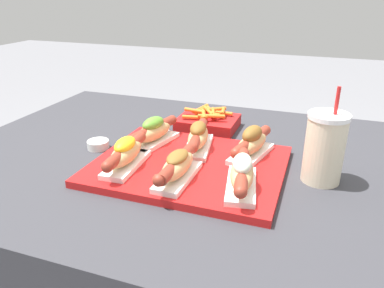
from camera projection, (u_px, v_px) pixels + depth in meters
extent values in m
cube|color=#333338|center=(198.00, 269.00, 1.11)|extent=(1.32, 0.91, 0.74)
cube|color=red|center=(189.00, 166.00, 0.90)|extent=(0.45, 0.36, 0.02)
cube|color=white|center=(126.00, 164.00, 0.88)|extent=(0.07, 0.16, 0.01)
ellipsoid|color=tan|center=(126.00, 153.00, 0.87)|extent=(0.06, 0.14, 0.04)
cylinder|color=maroon|center=(125.00, 151.00, 0.86)|extent=(0.03, 0.18, 0.03)
sphere|color=maroon|center=(107.00, 167.00, 0.79)|extent=(0.03, 0.03, 0.03)
sphere|color=maroon|center=(141.00, 137.00, 0.94)|extent=(0.03, 0.03, 0.03)
ellipsoid|color=yellow|center=(125.00, 144.00, 0.86)|extent=(0.04, 0.08, 0.03)
cube|color=white|center=(178.00, 177.00, 0.82)|extent=(0.06, 0.16, 0.01)
ellipsoid|color=tan|center=(178.00, 165.00, 0.81)|extent=(0.05, 0.14, 0.04)
cylinder|color=maroon|center=(178.00, 162.00, 0.81)|extent=(0.03, 0.17, 0.03)
sphere|color=maroon|center=(161.00, 181.00, 0.73)|extent=(0.03, 0.03, 0.03)
sphere|color=maroon|center=(192.00, 147.00, 0.88)|extent=(0.03, 0.03, 0.03)
ellipsoid|color=brown|center=(178.00, 157.00, 0.80)|extent=(0.04, 0.08, 0.02)
cube|color=white|center=(241.00, 185.00, 0.78)|extent=(0.09, 0.17, 0.01)
ellipsoid|color=tan|center=(242.00, 174.00, 0.77)|extent=(0.07, 0.15, 0.04)
cylinder|color=maroon|center=(242.00, 171.00, 0.77)|extent=(0.06, 0.18, 0.03)
sphere|color=maroon|center=(240.00, 192.00, 0.69)|extent=(0.03, 0.03, 0.03)
sphere|color=maroon|center=(243.00, 153.00, 0.85)|extent=(0.03, 0.03, 0.03)
ellipsoid|color=silver|center=(242.00, 163.00, 0.76)|extent=(0.05, 0.08, 0.03)
cube|color=white|center=(154.00, 141.00, 1.00)|extent=(0.09, 0.17, 0.01)
ellipsoid|color=tan|center=(154.00, 132.00, 0.99)|extent=(0.08, 0.15, 0.04)
cylinder|color=maroon|center=(153.00, 129.00, 0.99)|extent=(0.06, 0.18, 0.03)
sphere|color=maroon|center=(132.00, 140.00, 0.92)|extent=(0.03, 0.03, 0.03)
sphere|color=maroon|center=(172.00, 120.00, 1.06)|extent=(0.03, 0.03, 0.03)
ellipsoid|color=#5B992D|center=(153.00, 123.00, 0.98)|extent=(0.06, 0.08, 0.03)
cube|color=white|center=(198.00, 147.00, 0.97)|extent=(0.09, 0.17, 0.01)
ellipsoid|color=tan|center=(198.00, 137.00, 0.96)|extent=(0.07, 0.14, 0.04)
cylinder|color=maroon|center=(198.00, 134.00, 0.96)|extent=(0.06, 0.18, 0.03)
sphere|color=maroon|center=(193.00, 148.00, 0.88)|extent=(0.03, 0.03, 0.03)
sphere|color=maroon|center=(203.00, 123.00, 1.03)|extent=(0.03, 0.03, 0.03)
ellipsoid|color=brown|center=(198.00, 128.00, 0.95)|extent=(0.05, 0.08, 0.03)
cube|color=white|center=(251.00, 154.00, 0.93)|extent=(0.09, 0.17, 0.01)
ellipsoid|color=tan|center=(252.00, 144.00, 0.92)|extent=(0.08, 0.15, 0.04)
cylinder|color=maroon|center=(252.00, 141.00, 0.92)|extent=(0.07, 0.18, 0.03)
sphere|color=maroon|center=(236.00, 153.00, 0.85)|extent=(0.03, 0.03, 0.03)
sphere|color=maroon|center=(266.00, 130.00, 0.98)|extent=(0.03, 0.03, 0.03)
ellipsoid|color=brown|center=(252.00, 134.00, 0.91)|extent=(0.06, 0.08, 0.04)
cylinder|color=silver|center=(98.00, 145.00, 1.02)|extent=(0.06, 0.06, 0.02)
cylinder|color=beige|center=(98.00, 142.00, 1.01)|extent=(0.05, 0.05, 0.01)
cylinder|color=beige|center=(324.00, 150.00, 0.83)|extent=(0.09, 0.09, 0.15)
cylinder|color=white|center=(329.00, 116.00, 0.79)|extent=(0.09, 0.09, 0.01)
cylinder|color=red|center=(337.00, 101.00, 0.78)|extent=(0.01, 0.01, 0.06)
cube|color=#B21919|center=(208.00, 123.00, 1.16)|extent=(0.18, 0.14, 0.03)
cylinder|color=orange|center=(211.00, 116.00, 1.11)|extent=(0.08, 0.03, 0.01)
cylinder|color=orange|center=(200.00, 111.00, 1.18)|extent=(0.02, 0.06, 0.01)
cylinder|color=orange|center=(216.00, 115.00, 1.15)|extent=(0.06, 0.04, 0.01)
cylinder|color=orange|center=(225.00, 113.00, 1.16)|extent=(0.06, 0.01, 0.01)
cylinder|color=orange|center=(211.00, 111.00, 1.18)|extent=(0.06, 0.08, 0.01)
cylinder|color=orange|center=(213.00, 112.00, 1.15)|extent=(0.03, 0.07, 0.01)
cylinder|color=orange|center=(204.00, 114.00, 1.12)|extent=(0.04, 0.07, 0.01)
cylinder|color=orange|center=(216.00, 109.00, 1.17)|extent=(0.06, 0.05, 0.01)
cylinder|color=orange|center=(195.00, 111.00, 1.15)|extent=(0.07, 0.02, 0.01)
cylinder|color=orange|center=(201.00, 109.00, 1.19)|extent=(0.03, 0.08, 0.01)
cylinder|color=orange|center=(209.00, 111.00, 1.16)|extent=(0.05, 0.07, 0.01)
cylinder|color=orange|center=(224.00, 111.00, 1.15)|extent=(0.02, 0.06, 0.01)
cylinder|color=orange|center=(210.00, 116.00, 1.11)|extent=(0.05, 0.05, 0.01)
cylinder|color=orange|center=(194.00, 117.00, 1.13)|extent=(0.07, 0.02, 0.01)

